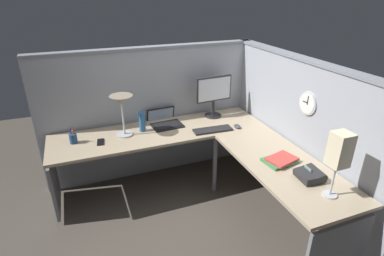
# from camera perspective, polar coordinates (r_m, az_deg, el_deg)

# --- Properties ---
(ground_plane) EXTENTS (6.80, 6.80, 0.00)m
(ground_plane) POSITION_cam_1_polar(r_m,az_deg,el_deg) (3.53, 2.79, -13.45)
(ground_plane) COLOR #4C443D
(cubicle_wall_back) EXTENTS (2.57, 0.12, 1.58)m
(cubicle_wall_back) POSITION_cam_1_polar(r_m,az_deg,el_deg) (3.74, -7.49, 2.84)
(cubicle_wall_back) COLOR #999EA8
(cubicle_wall_back) RESTS_ON ground
(cubicle_wall_right) EXTENTS (0.12, 2.37, 1.58)m
(cubicle_wall_right) POSITION_cam_1_polar(r_m,az_deg,el_deg) (3.33, 18.82, -1.25)
(cubicle_wall_right) COLOR #999EA8
(cubicle_wall_right) RESTS_ON ground
(desk) EXTENTS (2.35, 2.15, 0.73)m
(desk) POSITION_cam_1_polar(r_m,az_deg,el_deg) (3.08, 0.90, -5.36)
(desk) COLOR tan
(desk) RESTS_ON ground
(monitor) EXTENTS (0.46, 0.20, 0.50)m
(monitor) POSITION_cam_1_polar(r_m,az_deg,el_deg) (3.68, 4.06, 6.42)
(monitor) COLOR #232326
(monitor) RESTS_ON desk
(laptop) EXTENTS (0.36, 0.40, 0.22)m
(laptop) POSITION_cam_1_polar(r_m,az_deg,el_deg) (3.59, -5.18, 1.29)
(laptop) COLOR black
(laptop) RESTS_ON desk
(keyboard) EXTENTS (0.44, 0.17, 0.02)m
(keyboard) POSITION_cam_1_polar(r_m,az_deg,el_deg) (3.39, 3.87, -0.34)
(keyboard) COLOR #232326
(keyboard) RESTS_ON desk
(computer_mouse) EXTENTS (0.06, 0.10, 0.03)m
(computer_mouse) POSITION_cam_1_polar(r_m,az_deg,el_deg) (3.49, 8.43, 0.31)
(computer_mouse) COLOR #38383D
(computer_mouse) RESTS_ON desk
(desk_lamp_dome) EXTENTS (0.24, 0.24, 0.44)m
(desk_lamp_dome) POSITION_cam_1_polar(r_m,az_deg,el_deg) (3.23, -12.96, 4.52)
(desk_lamp_dome) COLOR #B7BABF
(desk_lamp_dome) RESTS_ON desk
(pen_cup) EXTENTS (0.08, 0.08, 0.18)m
(pen_cup) POSITION_cam_1_polar(r_m,az_deg,el_deg) (3.33, -21.21, -1.79)
(pen_cup) COLOR navy
(pen_cup) RESTS_ON desk
(cell_phone) EXTENTS (0.09, 0.15, 0.01)m
(cell_phone) POSITION_cam_1_polar(r_m,az_deg,el_deg) (3.27, -16.63, -2.52)
(cell_phone) COLOR black
(cell_phone) RESTS_ON desk
(thermos_flask) EXTENTS (0.07, 0.07, 0.22)m
(thermos_flask) POSITION_cam_1_polar(r_m,az_deg,el_deg) (3.39, -9.25, 1.16)
(thermos_flask) COLOR #26598C
(thermos_flask) RESTS_ON desk
(office_phone) EXTENTS (0.21, 0.22, 0.11)m
(office_phone) POSITION_cam_1_polar(r_m,az_deg,el_deg) (2.73, 21.05, -8.26)
(office_phone) COLOR #232326
(office_phone) RESTS_ON desk
(book_stack) EXTENTS (0.32, 0.25, 0.04)m
(book_stack) POSITION_cam_1_polar(r_m,az_deg,el_deg) (2.91, 16.11, -5.75)
(book_stack) COLOR #3F7F4C
(book_stack) RESTS_ON desk
(desk_lamp_paper) EXTENTS (0.13, 0.13, 0.53)m
(desk_lamp_paper) POSITION_cam_1_polar(r_m,az_deg,el_deg) (2.43, 25.75, -3.96)
(desk_lamp_paper) COLOR #B7BABF
(desk_lamp_paper) RESTS_ON desk
(wall_clock) EXTENTS (0.04, 0.22, 0.22)m
(wall_clock) POSITION_cam_1_polar(r_m,az_deg,el_deg) (3.04, 20.78, 4.30)
(wall_clock) COLOR #B7BABF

